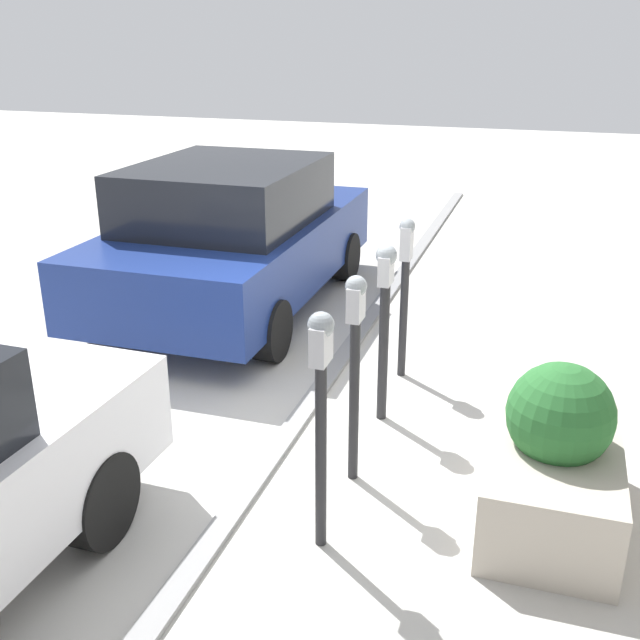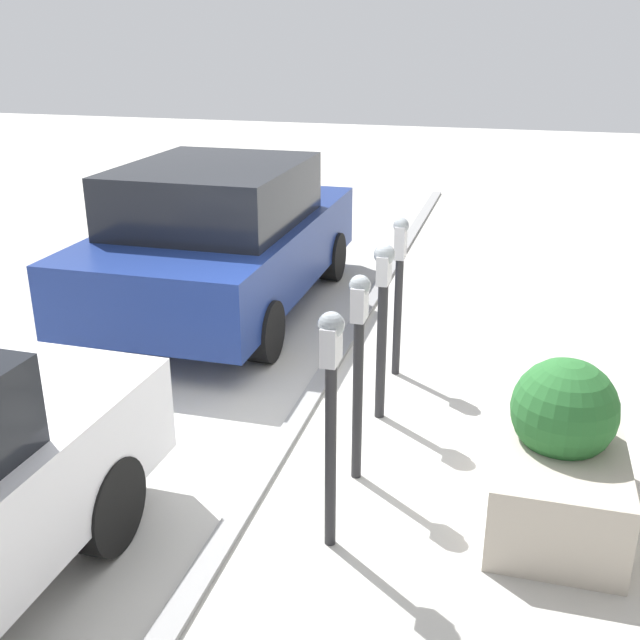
{
  "view_description": "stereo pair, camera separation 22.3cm",
  "coord_description": "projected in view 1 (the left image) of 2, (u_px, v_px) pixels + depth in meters",
  "views": [
    {
      "loc": [
        -4.87,
        -1.72,
        2.97
      ],
      "look_at": [
        0.0,
        -0.16,
        0.98
      ],
      "focal_mm": 42.0,
      "sensor_mm": 36.0,
      "label": 1
    },
    {
      "loc": [
        -4.94,
        -1.51,
        2.97
      ],
      "look_at": [
        0.0,
        -0.16,
        0.98
      ],
      "focal_mm": 42.0,
      "sensor_mm": 36.0,
      "label": 2
    }
  ],
  "objects": [
    {
      "name": "ground_plane",
      "position": [
        301.0,
        433.0,
        5.9
      ],
      "size": [
        40.0,
        40.0,
        0.0
      ],
      "primitive_type": "plane",
      "color": "beige"
    },
    {
      "name": "curb_strip",
      "position": [
        291.0,
        429.0,
        5.91
      ],
      "size": [
        19.0,
        0.16,
        0.04
      ],
      "color": "gray",
      "rests_on": "ground_plane"
    },
    {
      "name": "parking_meter_nearest",
      "position": [
        321.0,
        392.0,
        4.26
      ],
      "size": [
        0.18,
        0.15,
        1.53
      ],
      "color": "#232326",
      "rests_on": "ground_plane"
    },
    {
      "name": "parking_meter_second",
      "position": [
        355.0,
        348.0,
        4.96
      ],
      "size": [
        0.17,
        0.14,
        1.5
      ],
      "color": "#232326",
      "rests_on": "ground_plane"
    },
    {
      "name": "parking_meter_middle",
      "position": [
        385.0,
        306.0,
        5.78
      ],
      "size": [
        0.19,
        0.16,
        1.46
      ],
      "color": "#232326",
      "rests_on": "ground_plane"
    },
    {
      "name": "parking_meter_fourth",
      "position": [
        405.0,
        275.0,
        6.54
      ],
      "size": [
        0.16,
        0.14,
        1.47
      ],
      "color": "#232326",
      "rests_on": "ground_plane"
    },
    {
      "name": "planter_box",
      "position": [
        554.0,
        462.0,
        4.71
      ],
      "size": [
        1.41,
        0.81,
        1.09
      ],
      "color": "#B2A899",
      "rests_on": "ground_plane"
    },
    {
      "name": "parked_car_middle",
      "position": [
        233.0,
        236.0,
        8.28
      ],
      "size": [
        4.18,
        2.07,
        1.65
      ],
      "rotation": [
        0.0,
        0.0,
        -0.0
      ],
      "color": "navy",
      "rests_on": "ground_plane"
    }
  ]
}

